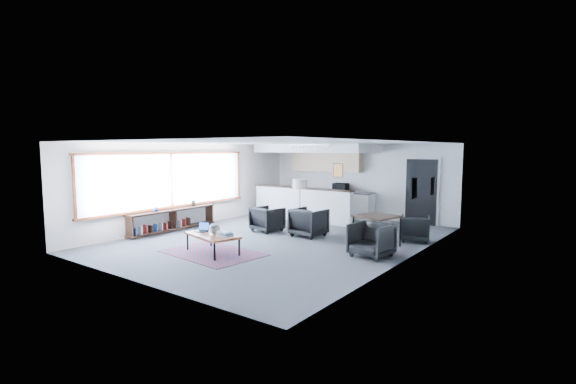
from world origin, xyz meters
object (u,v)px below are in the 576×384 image
Objects in this scene: coffee_table at (212,236)px; dining_table at (377,218)px; armchair_right at (309,221)px; laptop at (203,229)px; armchair_left at (267,218)px; ceramic_pot at (215,229)px; dining_chair_far at (415,229)px; floor_lamp at (300,186)px; dining_chair_near at (371,241)px; microwave at (341,186)px; book_stack at (225,234)px.

dining_table is at bearing 60.05° from coffee_table.
laptop is at bearing 69.87° from armchair_right.
coffee_table is 1.89× the size of armchair_left.
coffee_table is 3.02m from armchair_right.
coffee_table is at bearing -169.46° from ceramic_pot.
armchair_left is at bearing -0.05° from dining_chair_far.
floor_lamp is at bearing -114.50° from armchair_left.
dining_table reaches higher than coffee_table.
ceramic_pot is at bearing -141.88° from dining_chair_near.
armchair_right is 2.05m from dining_table.
dining_chair_near is 1.40× the size of microwave.
dining_table is 1.34m from dining_chair_far.
armchair_right is 0.77× the size of dining_table.
book_stack is at bearing 35.52° from dining_chair_far.
dining_table is (2.40, 2.92, 0.21)m from book_stack.
armchair_left is at bearing 9.56° from armchair_right.
coffee_table is 0.47m from laptop.
book_stack is 3.79m from dining_table.
book_stack is 0.40× the size of armchair_right.
book_stack is 2.93m from armchair_left.
armchair_right reaches higher than laptop.
dining_chair_near is at bearing 45.03° from coffee_table.
floor_lamp is at bearing 104.27° from coffee_table.
floor_lamp is at bearing -11.16° from dining_chair_far.
laptop is at bearing -95.39° from microwave.
ceramic_pot is at bearing -23.43° from laptop.
armchair_left is at bearing 109.68° from book_stack.
armchair_right reaches higher than dining_table.
book_stack is 0.30× the size of dining_table.
microwave reaches higher than ceramic_pot.
dining_chair_near is at bearing -28.80° from floor_lamp.
laptop is 0.54× the size of dining_chair_far.
floor_lamp reaches higher than laptop.
microwave is at bearing -51.14° from dining_chair_far.
floor_lamp is (0.40, 3.54, 0.81)m from laptop.
armchair_left is 3.82m from dining_chair_near.
ceramic_pot is 3.60m from dining_chair_near.
dining_chair_far is at bearing 7.17° from floor_lamp.
dining_chair_near is at bearing -56.21° from microwave.
floor_lamp is 2.39× the size of dining_chair_far.
microwave is (-0.15, 6.34, 0.69)m from coffee_table.
ceramic_pot is 0.33m from book_stack.
dining_table is (3.23, 2.83, 0.20)m from laptop.
armchair_left is 1.12× the size of dining_chair_near.
ceramic_pot is 6.35m from microwave.
laptop is 1.00× the size of book_stack.
dining_chair_far is (3.81, 3.97, -0.20)m from laptop.
laptop is 4.00m from dining_chair_near.
ceramic_pot is at bearing 32.68° from dining_chair_far.
floor_lamp is 2.96× the size of microwave.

